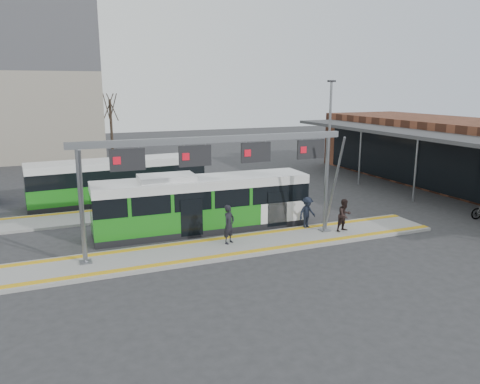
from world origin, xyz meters
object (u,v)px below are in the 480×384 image
object	(u,v)px
gantry	(220,159)
passenger_c	(307,213)
hero_bus	(202,204)
passenger_b	(344,215)
passenger_a	(229,224)

from	to	relation	value
gantry	passenger_c	distance (m)	6.25
passenger_c	hero_bus	bearing A→B (deg)	142.19
gantry	hero_bus	xyz separation A→B (m)	(0.12, 3.08, -2.86)
gantry	passenger_b	xyz separation A→B (m)	(6.74, -0.39, -3.29)
gantry	passenger_a	distance (m)	3.24
gantry	passenger_c	size ratio (longest dim) A/B	7.71
hero_bus	passenger_c	xyz separation A→B (m)	(5.12, -2.23, -0.44)
passenger_b	passenger_c	size ratio (longest dim) A/B	1.02
gantry	passenger_b	world-z (taller)	gantry
passenger_a	passenger_c	distance (m)	4.81
hero_bus	passenger_c	distance (m)	5.60
gantry	passenger_b	size ratio (longest dim) A/B	7.57
passenger_a	passenger_b	bearing A→B (deg)	-38.47
passenger_c	passenger_a	bearing A→B (deg)	174.80
gantry	passenger_b	distance (m)	7.51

